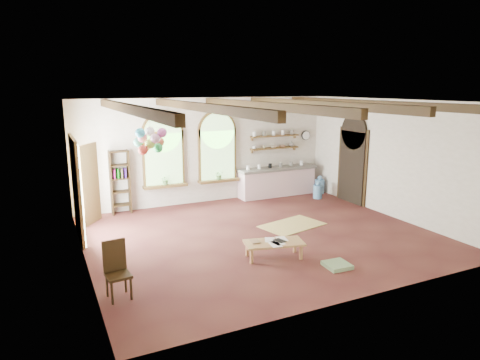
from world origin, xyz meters
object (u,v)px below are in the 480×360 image
coffee_table (274,244)px  side_chair (118,282)px  balloon_cluster (150,140)px  kitchen_counter (277,181)px

coffee_table → side_chair: size_ratio=1.33×
side_chair → balloon_cluster: size_ratio=0.87×
coffee_table → balloon_cluster: size_ratio=1.17×
balloon_cluster → kitchen_counter: bearing=27.1°
coffee_table → balloon_cluster: balloon_cluster is taller
kitchen_counter → coffee_table: bearing=-120.7°
side_chair → balloon_cluster: bearing=63.6°
kitchen_counter → side_chair: bearing=-140.4°
balloon_cluster → side_chair: bearing=-116.4°
coffee_table → balloon_cluster: 3.57m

